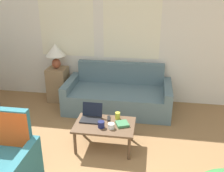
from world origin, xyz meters
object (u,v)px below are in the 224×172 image
laptop (91,116)px  cup_navy (118,116)px  table_lamp (55,52)px  armchair (4,168)px  book_red (122,124)px  cup_yellow (111,126)px  cup_white (101,124)px  tv_remote (109,118)px  couch (118,96)px  coffee_table (105,127)px

laptop → cup_navy: 0.40m
table_lamp → cup_navy: bearing=-42.5°
armchair → book_red: armchair is taller
armchair → book_red: size_ratio=4.11×
cup_yellow → cup_white: 0.15m
cup_yellow → tv_remote: cup_yellow is taller
armchair → cup_yellow: bearing=38.4°
armchair → cup_navy: (1.21, 1.19, 0.17)m
table_lamp → cup_navy: (1.43, -1.31, -0.59)m
book_red → tv_remote: book_red is taller
laptop → cup_yellow: laptop is taller
couch → laptop: couch is taller
coffee_table → cup_yellow: cup_yellow is taller
table_lamp → tv_remote: table_lamp is taller
armchair → couch: bearing=65.4°
armchair → tv_remote: (1.07, 1.17, 0.12)m
coffee_table → cup_navy: 0.27m
cup_yellow → cup_white: size_ratio=0.97×
armchair → cup_yellow: armchair is taller
armchair → coffee_table: bearing=44.1°
couch → laptop: size_ratio=6.51×
couch → armchair: 2.55m
couch → cup_navy: bearing=-82.7°
coffee_table → tv_remote: 0.17m
cup_white → book_red: bearing=21.3°
table_lamp → cup_navy: 2.02m
table_lamp → laptop: (1.03, -1.37, -0.59)m
armchair → laptop: (0.81, 1.13, 0.16)m
armchair → coffee_table: size_ratio=1.06×
couch → cup_white: couch is taller
table_lamp → book_red: 2.21m
laptop → cup_white: (0.20, -0.22, -0.00)m
laptop → cup_yellow: size_ratio=3.24×
cup_navy → cup_yellow: 0.29m
couch → armchair: size_ratio=2.13×
cup_yellow → cup_white: bearing=179.4°
couch → tv_remote: couch is taller
book_red → tv_remote: 0.27m
armchair → book_red: (1.30, 1.03, 0.13)m
table_lamp → book_red: size_ratio=2.20×
cup_white → armchair: bearing=-137.8°
armchair → cup_white: (1.01, 0.91, 0.16)m
table_lamp → couch: bearing=-8.1°
coffee_table → table_lamp: bearing=130.1°
cup_navy → couch: bearing=97.3°
couch → armchair: armchair is taller
cup_yellow → book_red: size_ratio=0.42×
table_lamp → cup_navy: table_lamp is taller
armchair → laptop: bearing=54.3°
armchair → laptop: 1.40m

